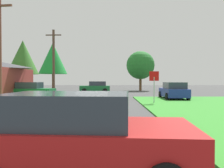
# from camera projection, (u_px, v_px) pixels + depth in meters

# --- Properties ---
(ground_plane) EXTENTS (120.00, 120.00, 0.00)m
(ground_plane) POSITION_uv_depth(u_px,v_px,m) (93.00, 103.00, 18.65)
(ground_plane) COLOR #414141
(lane_stripe_center) EXTENTS (0.20, 14.00, 0.01)m
(lane_stripe_center) POSITION_uv_depth(u_px,v_px,m) (78.00, 121.00, 10.65)
(lane_stripe_center) COLOR yellow
(lane_stripe_center) RESTS_ON ground
(stop_sign) EXTENTS (0.73, 0.07, 2.51)m
(stop_sign) POSITION_uv_depth(u_px,v_px,m) (155.00, 81.00, 18.00)
(stop_sign) COLOR #9EA0A8
(stop_sign) RESTS_ON ground
(parked_car_near_building) EXTENTS (4.14, 2.36, 1.62)m
(parked_car_near_building) POSITION_uv_depth(u_px,v_px,m) (33.00, 91.00, 22.54)
(parked_car_near_building) COLOR #196B33
(parked_car_near_building) RESTS_ON ground
(car_approaching_junction) EXTENTS (4.14, 2.11, 1.62)m
(car_approaching_junction) POSITION_uv_depth(u_px,v_px,m) (97.00, 87.00, 32.44)
(car_approaching_junction) COLOR #196B33
(car_approaching_junction) RESTS_ON ground
(car_on_crossroad) EXTENTS (2.11, 4.35, 1.62)m
(car_on_crossroad) POSITION_uv_depth(u_px,v_px,m) (175.00, 91.00, 22.22)
(car_on_crossroad) COLOR navy
(car_on_crossroad) RESTS_ON ground
(car_behind_on_main_road) EXTENTS (4.35, 2.43, 1.62)m
(car_behind_on_main_road) POSITION_uv_depth(u_px,v_px,m) (80.00, 135.00, 4.51)
(car_behind_on_main_road) COLOR red
(car_behind_on_main_road) RESTS_ON ground
(utility_pole_near) EXTENTS (1.80, 0.39, 7.01)m
(utility_pole_near) POSITION_uv_depth(u_px,v_px,m) (0.00, 52.00, 14.63)
(utility_pole_near) COLOR brown
(utility_pole_near) RESTS_ON ground
(utility_pole_mid) EXTENTS (1.80, 0.28, 7.62)m
(utility_pole_mid) POSITION_uv_depth(u_px,v_px,m) (55.00, 62.00, 27.12)
(utility_pole_mid) COLOR brown
(utility_pole_mid) RESTS_ON ground
(oak_tree_left) EXTENTS (4.76, 4.76, 6.67)m
(oak_tree_left) POSITION_uv_depth(u_px,v_px,m) (141.00, 65.00, 39.69)
(oak_tree_left) COLOR brown
(oak_tree_left) RESTS_ON ground
(pine_tree_center) EXTENTS (4.37, 4.37, 7.55)m
(pine_tree_center) POSITION_uv_depth(u_px,v_px,m) (54.00, 58.00, 36.20)
(pine_tree_center) COLOR brown
(pine_tree_center) RESTS_ON ground
(oak_tree_right) EXTENTS (3.93, 3.93, 6.89)m
(oak_tree_right) POSITION_uv_depth(u_px,v_px,m) (24.00, 57.00, 29.99)
(oak_tree_right) COLOR brown
(oak_tree_right) RESTS_ON ground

